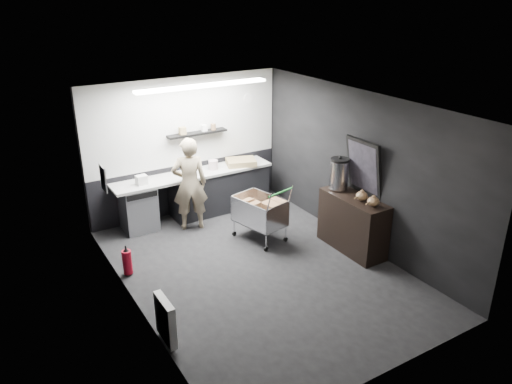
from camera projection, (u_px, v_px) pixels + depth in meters
floor at (259, 270)px, 8.06m from camera, size 5.50×5.50×0.00m
ceiling at (260, 105)px, 7.03m from camera, size 5.50×5.50×0.00m
wall_back at (186, 146)px, 9.72m from camera, size 5.50×0.00×5.50m
wall_front at (393, 277)px, 5.37m from camera, size 5.50×0.00×5.50m
wall_left at (131, 223)px, 6.59m from camera, size 0.00×5.50×5.50m
wall_right at (359, 169)px, 8.50m from camera, size 0.00×5.50×5.50m
kitchen_wall_panel at (185, 122)px, 9.51m from camera, size 3.95×0.02×1.70m
dado_panel at (188, 187)px, 10.03m from camera, size 3.95×0.02×1.00m
floating_shelf at (197, 133)px, 9.61m from camera, size 1.20×0.22×0.04m
wall_clock at (248, 98)px, 10.06m from camera, size 0.20×0.03×0.20m
poster at (103, 178)px, 7.55m from camera, size 0.02×0.30×0.40m
poster_red_band at (103, 174)px, 7.52m from camera, size 0.02×0.22×0.10m
radiator at (166, 320)px, 6.29m from camera, size 0.10×0.50×0.60m
ceiling_strip at (203, 86)px, 8.50m from camera, size 2.40×0.20×0.04m
prep_counter at (201, 193)px, 9.86m from camera, size 3.20×0.61×0.90m
person at (190, 184)px, 9.14m from camera, size 0.74×0.60×1.77m
shopping_cart at (259, 213)px, 8.86m from camera, size 0.79×1.10×1.07m
sideboard at (352, 216)px, 8.51m from camera, size 0.56×1.30×1.94m
fire_extinguisher at (127, 261)px, 7.85m from camera, size 0.15×0.15×0.49m
cardboard_box at (241, 162)px, 10.06m from camera, size 0.68×0.59×0.11m
pink_tub at (213, 165)px, 9.80m from camera, size 0.18×0.18×0.18m
white_container at (142, 180)px, 9.05m from camera, size 0.21×0.17×0.17m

